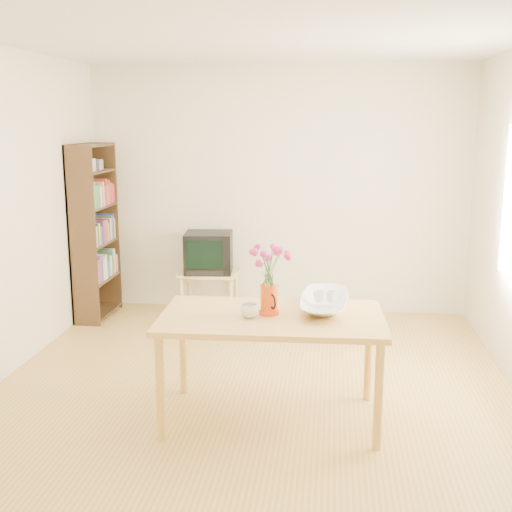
# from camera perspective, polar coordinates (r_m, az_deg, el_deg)

# --- Properties ---
(room) EXTENTS (4.50, 4.50, 4.50)m
(room) POSITION_cam_1_polar(r_m,az_deg,el_deg) (4.61, -0.07, 2.89)
(room) COLOR #B2893F
(room) RESTS_ON ground
(table) EXTENTS (1.52, 0.90, 0.75)m
(table) POSITION_cam_1_polar(r_m,az_deg,el_deg) (4.34, 1.41, -6.22)
(table) COLOR gold
(table) RESTS_ON ground
(tv_stand) EXTENTS (0.60, 0.45, 0.46)m
(tv_stand) POSITION_cam_1_polar(r_m,az_deg,el_deg) (6.81, -4.19, -2.00)
(tv_stand) COLOR #E1C67F
(tv_stand) RESTS_ON ground
(bookshelf) EXTENTS (0.28, 0.70, 1.80)m
(bookshelf) POSITION_cam_1_polar(r_m,az_deg,el_deg) (6.83, -14.11, 1.58)
(bookshelf) COLOR #332111
(bookshelf) RESTS_ON ground
(pitcher) EXTENTS (0.14, 0.20, 0.20)m
(pitcher) POSITION_cam_1_polar(r_m,az_deg,el_deg) (4.31, 1.18, -4.01)
(pitcher) COLOR #E7440D
(pitcher) RESTS_ON table
(flowers) EXTENTS (0.23, 0.23, 0.33)m
(flowers) POSITION_cam_1_polar(r_m,az_deg,el_deg) (4.25, 1.18, -0.59)
(flowers) COLOR #F13892
(flowers) RESTS_ON pitcher
(mug) EXTENTS (0.16, 0.16, 0.09)m
(mug) POSITION_cam_1_polar(r_m,az_deg,el_deg) (4.25, -0.58, -4.89)
(mug) COLOR white
(mug) RESTS_ON table
(bowl) EXTENTS (0.52, 0.52, 0.47)m
(bowl) POSITION_cam_1_polar(r_m,az_deg,el_deg) (4.45, 6.15, -1.71)
(bowl) COLOR white
(bowl) RESTS_ON table
(teacup_a) EXTENTS (0.10, 0.10, 0.06)m
(teacup_a) POSITION_cam_1_polar(r_m,az_deg,el_deg) (4.46, 5.62, -2.28)
(teacup_a) COLOR white
(teacup_a) RESTS_ON bowl
(teacup_b) EXTENTS (0.07, 0.07, 0.06)m
(teacup_b) POSITION_cam_1_polar(r_m,az_deg,el_deg) (4.48, 6.71, -2.25)
(teacup_b) COLOR white
(teacup_b) RESTS_ON bowl
(television) EXTENTS (0.52, 0.49, 0.42)m
(television) POSITION_cam_1_polar(r_m,az_deg,el_deg) (6.76, -4.21, 0.40)
(television) COLOR black
(television) RESTS_ON tv_stand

